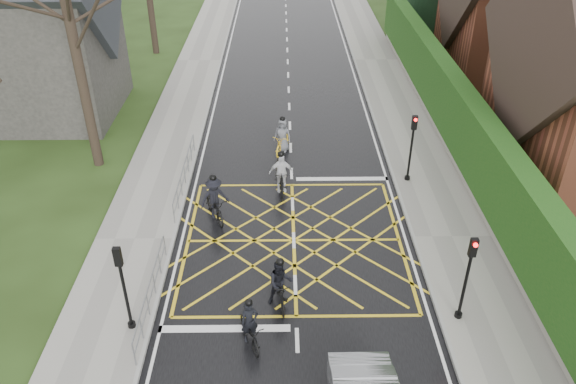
{
  "coord_description": "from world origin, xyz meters",
  "views": [
    {
      "loc": [
        -0.42,
        -16.98,
        12.95
      ],
      "look_at": [
        -0.2,
        1.39,
        1.3
      ],
      "focal_mm": 35.0,
      "sensor_mm": 36.0,
      "label": 1
    }
  ],
  "objects_px": {
    "cyclist_back": "(280,287)",
    "cyclist_mid": "(215,202)",
    "cyclist_front": "(281,177)",
    "cyclist_lead": "(282,139)",
    "cyclist_rear": "(250,329)"
  },
  "relations": [
    {
      "from": "cyclist_rear",
      "to": "cyclist_front",
      "type": "bearing_deg",
      "value": 62.13
    },
    {
      "from": "cyclist_front",
      "to": "cyclist_rear",
      "type": "bearing_deg",
      "value": -100.46
    },
    {
      "from": "cyclist_front",
      "to": "cyclist_lead",
      "type": "height_order",
      "value": "cyclist_front"
    },
    {
      "from": "cyclist_back",
      "to": "cyclist_lead",
      "type": "bearing_deg",
      "value": 82.01
    },
    {
      "from": "cyclist_back",
      "to": "cyclist_mid",
      "type": "xyz_separation_m",
      "value": [
        -2.6,
        4.95,
        0.03
      ]
    },
    {
      "from": "cyclist_back",
      "to": "cyclist_front",
      "type": "relative_size",
      "value": 0.95
    },
    {
      "from": "cyclist_back",
      "to": "cyclist_mid",
      "type": "relative_size",
      "value": 0.88
    },
    {
      "from": "cyclist_back",
      "to": "cyclist_rear",
      "type": "bearing_deg",
      "value": -126.48
    },
    {
      "from": "cyclist_rear",
      "to": "cyclist_back",
      "type": "height_order",
      "value": "cyclist_back"
    },
    {
      "from": "cyclist_lead",
      "to": "cyclist_mid",
      "type": "bearing_deg",
      "value": -99.29
    },
    {
      "from": "cyclist_front",
      "to": "cyclist_lead",
      "type": "relative_size",
      "value": 0.99
    },
    {
      "from": "cyclist_rear",
      "to": "cyclist_lead",
      "type": "distance_m",
      "value": 12.23
    },
    {
      "from": "cyclist_mid",
      "to": "cyclist_front",
      "type": "distance_m",
      "value": 3.26
    },
    {
      "from": "cyclist_mid",
      "to": "cyclist_lead",
      "type": "relative_size",
      "value": 1.07
    },
    {
      "from": "cyclist_mid",
      "to": "cyclist_lead",
      "type": "bearing_deg",
      "value": 40.39
    }
  ]
}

